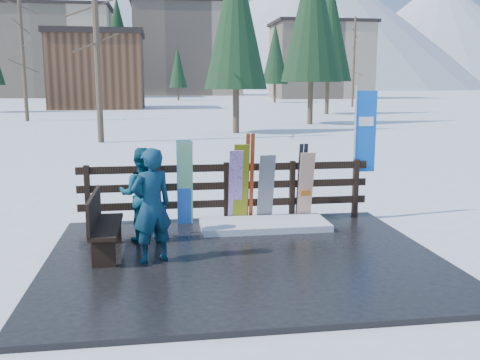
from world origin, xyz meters
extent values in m
plane|color=white|center=(0.00, 0.00, 0.00)|extent=(700.00, 700.00, 0.00)
cube|color=black|center=(0.00, 0.00, 0.04)|extent=(6.00, 5.00, 0.08)
cube|color=black|center=(-2.60, 2.20, 0.66)|extent=(0.10, 0.10, 1.15)
cube|color=black|center=(-1.30, 2.20, 0.66)|extent=(0.10, 0.10, 1.15)
cube|color=black|center=(0.00, 2.20, 0.66)|extent=(0.10, 0.10, 1.15)
cube|color=black|center=(1.30, 2.20, 0.66)|extent=(0.10, 0.10, 1.15)
cube|color=black|center=(2.60, 2.20, 0.66)|extent=(0.10, 0.10, 1.15)
cube|color=black|center=(0.00, 2.20, 0.43)|extent=(5.60, 0.05, 0.14)
cube|color=black|center=(0.00, 2.20, 0.78)|extent=(5.60, 0.05, 0.14)
cube|color=black|center=(0.00, 2.20, 1.13)|extent=(5.60, 0.05, 0.14)
cube|color=white|center=(0.63, 1.60, 0.14)|extent=(2.34, 1.00, 0.12)
cube|color=black|center=(-2.09, 0.41, 0.53)|extent=(0.40, 1.50, 0.06)
cube|color=black|center=(-2.09, -0.19, 0.30)|extent=(0.34, 0.06, 0.45)
cube|color=black|center=(-2.09, 1.01, 0.30)|extent=(0.34, 0.06, 0.45)
cube|color=black|center=(-2.27, 0.41, 0.80)|extent=(0.05, 1.50, 0.50)
cube|color=blue|center=(-0.82, 1.98, 0.90)|extent=(0.26, 0.28, 1.63)
cube|color=white|center=(-0.80, 1.98, 0.89)|extent=(0.28, 0.30, 1.62)
cube|color=#E0E704|center=(0.24, 1.98, 0.85)|extent=(0.28, 0.33, 1.54)
cube|color=silver|center=(0.14, 1.98, 0.79)|extent=(0.26, 0.36, 1.43)
cube|color=black|center=(0.73, 1.98, 0.74)|extent=(0.30, 0.36, 1.33)
cube|color=silver|center=(1.51, 1.98, 0.76)|extent=(0.28, 0.29, 1.35)
cube|color=#A83414|center=(0.38, 2.05, 0.94)|extent=(0.07, 0.27, 1.73)
cube|color=#A83414|center=(0.47, 2.05, 0.94)|extent=(0.08, 0.27, 1.73)
cube|color=black|center=(1.40, 2.05, 0.84)|extent=(0.08, 0.26, 1.51)
cube|color=black|center=(1.49, 2.05, 0.84)|extent=(0.08, 0.26, 1.51)
cylinder|color=silver|center=(2.56, 2.25, 1.38)|extent=(0.04, 0.04, 2.60)
cube|color=blue|center=(2.78, 2.25, 1.78)|extent=(0.42, 0.02, 1.60)
imported|color=#0F4458|center=(-1.39, -0.02, 0.94)|extent=(0.74, 0.63, 1.71)
imported|color=#0C4358|center=(-1.56, 1.11, 0.88)|extent=(0.84, 0.69, 1.59)
cube|color=tan|center=(-22.00, 110.00, 9.00)|extent=(22.00, 14.00, 18.00)
cube|color=black|center=(-22.00, 110.00, 18.30)|extent=(23.10, 14.70, 0.60)
cube|color=gray|center=(6.00, 130.00, 11.00)|extent=(26.00, 16.00, 22.00)
cube|color=black|center=(6.00, 130.00, 22.30)|extent=(27.30, 16.80, 0.60)
cube|color=tan|center=(30.00, 95.00, 7.00)|extent=(18.00, 12.00, 14.00)
cube|color=black|center=(30.00, 95.00, 14.30)|extent=(18.90, 12.60, 0.60)
cube|color=brown|center=(-8.00, 55.00, 4.00)|extent=(10.00, 8.00, 8.00)
cube|color=black|center=(-8.00, 55.00, 8.30)|extent=(10.50, 8.40, 0.60)
cylinder|color=#382B1E|center=(-4.00, 18.00, 5.73)|extent=(0.28, 0.28, 11.46)
cone|color=black|center=(3.00, 22.00, 4.88)|extent=(3.51, 3.51, 9.76)
cone|color=black|center=(9.00, 28.00, 5.73)|extent=(4.13, 4.13, 11.46)
cylinder|color=#382B1E|center=(-11.00, 34.00, 5.03)|extent=(0.28, 0.28, 10.06)
cone|color=black|center=(14.00, 40.00, 5.95)|extent=(4.29, 4.29, 11.90)
cylinder|color=#382B1E|center=(22.00, 55.00, 5.30)|extent=(0.28, 0.28, 10.59)
cone|color=black|center=(-6.00, 60.00, 6.22)|extent=(4.48, 4.48, 12.45)
cone|color=black|center=(16.00, 72.00, 5.53)|extent=(3.98, 3.98, 11.05)
cone|color=black|center=(2.00, 85.00, 4.27)|extent=(3.08, 3.08, 8.55)
cone|color=white|center=(90.00, 310.00, 40.00)|extent=(200.00, 200.00, 80.00)
cone|color=white|center=(180.00, 330.00, 35.00)|extent=(180.00, 180.00, 70.00)
camera|label=1|loc=(-1.24, -7.82, 2.70)|focal=40.00mm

